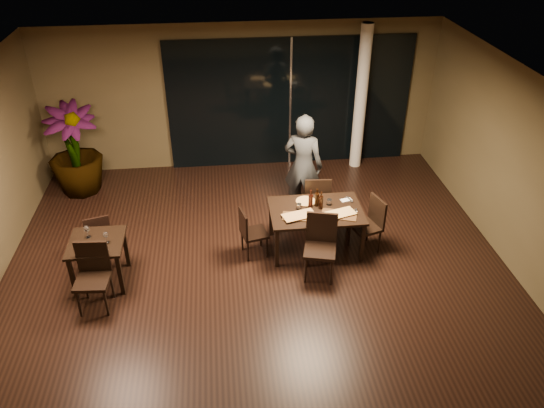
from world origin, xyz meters
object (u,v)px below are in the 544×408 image
at_px(bottle_b, 321,200).
at_px(chair_main_far, 317,198).
at_px(bottle_c, 317,197).
at_px(diner, 303,166).
at_px(side_table, 97,248).
at_px(chair_main_right, 370,222).
at_px(chair_main_left, 250,231).
at_px(chair_side_near, 93,272).
at_px(chair_main_near, 321,242).
at_px(main_table, 316,214).
at_px(chair_side_far, 98,234).
at_px(bottle_a, 311,199).
at_px(potted_plant, 74,150).

bearing_deg(bottle_b, chair_main_far, 84.64).
bearing_deg(bottle_c, diner, 93.83).
xyz_separation_m(side_table, diner, (3.36, 1.63, 0.34)).
bearing_deg(chair_main_far, chair_main_right, 137.33).
bearing_deg(chair_main_left, chair_side_near, 98.38).
xyz_separation_m(chair_main_near, diner, (0.00, 1.77, 0.39)).
relative_size(chair_main_left, chair_side_near, 0.85).
relative_size(chair_main_far, diner, 0.51).
height_order(main_table, chair_side_near, chair_side_near).
bearing_deg(chair_main_right, chair_side_far, -110.10).
height_order(chair_main_far, chair_main_right, chair_main_far).
distance_m(side_table, chair_main_left, 2.35).
relative_size(chair_main_right, bottle_b, 3.09).
distance_m(chair_main_far, chair_main_left, 1.45).
height_order(bottle_a, bottle_b, bottle_a).
relative_size(main_table, diner, 0.78).
bearing_deg(bottle_c, bottle_b, -60.01).
bearing_deg(chair_main_far, side_table, 22.49).
height_order(chair_main_far, bottle_a, bottle_a).
distance_m(chair_main_right, potted_plant, 5.73).
bearing_deg(main_table, diner, 91.93).
bearing_deg(side_table, bottle_a, 9.81).
relative_size(chair_side_near, bottle_a, 3.09).
xyz_separation_m(chair_main_left, potted_plant, (-3.17, 2.45, 0.41)).
bearing_deg(chair_main_far, chair_main_near, 86.29).
bearing_deg(bottle_a, chair_main_far, 69.86).
distance_m(side_table, bottle_a, 3.38).
bearing_deg(chair_main_near, bottle_a, 107.85).
height_order(main_table, diner, diner).
xyz_separation_m(diner, bottle_c, (0.07, -1.00, -0.06)).
xyz_separation_m(main_table, diner, (-0.04, 1.13, 0.29)).
bearing_deg(chair_main_left, bottle_c, -92.75).
distance_m(chair_side_far, bottle_c, 3.56).
bearing_deg(chair_side_far, potted_plant, -88.04).
xyz_separation_m(chair_main_near, chair_main_left, (-1.05, 0.56, -0.10)).
height_order(chair_main_near, chair_side_far, chair_main_near).
distance_m(main_table, chair_main_left, 1.11).
distance_m(chair_side_near, diner, 3.98).
height_order(chair_main_left, chair_side_far, chair_main_left).
xyz_separation_m(side_table, bottle_b, (3.48, 0.54, 0.28)).
bearing_deg(chair_main_right, main_table, -114.61).
bearing_deg(bottle_b, chair_main_right, -10.47).
xyz_separation_m(main_table, bottle_c, (0.03, 0.12, 0.23)).
height_order(side_table, chair_main_right, chair_main_right).
relative_size(main_table, potted_plant, 0.84).
bearing_deg(chair_main_near, chair_main_far, 96.66).
bearing_deg(bottle_a, bottle_c, 24.02).
relative_size(potted_plant, bottle_a, 5.45).
bearing_deg(chair_main_left, chair_main_far, -71.26).
bearing_deg(chair_side_near, diner, 36.03).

